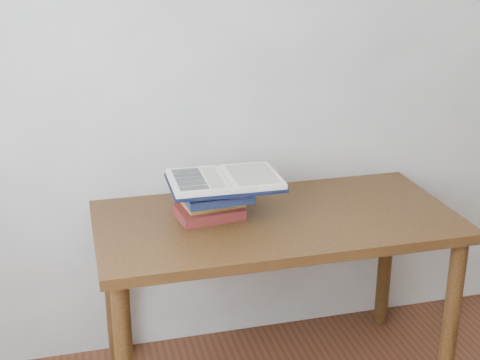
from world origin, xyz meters
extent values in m
cube|color=silver|center=(0.00, 1.75, 1.30)|extent=(3.50, 0.04, 2.60)
cube|color=#4E3413|center=(0.00, 1.38, 0.68)|extent=(1.31, 0.66, 0.04)
cylinder|color=#4E3413|center=(0.59, 1.11, 0.33)|extent=(0.06, 0.06, 0.67)
cylinder|color=#4E3413|center=(-0.60, 1.65, 0.33)|extent=(0.06, 0.06, 0.67)
cylinder|color=#4E3413|center=(0.59, 1.65, 0.33)|extent=(0.06, 0.06, 0.67)
cube|color=maroon|center=(-0.24, 1.44, 0.72)|extent=(0.25, 0.19, 0.04)
cube|color=#A45525|center=(-0.22, 1.46, 0.75)|extent=(0.23, 0.17, 0.03)
cube|color=navy|center=(-0.21, 1.44, 0.78)|extent=(0.25, 0.19, 0.03)
cube|color=maroon|center=(-0.21, 1.45, 0.81)|extent=(0.24, 0.19, 0.03)
cube|color=black|center=(-0.18, 1.43, 0.84)|extent=(0.40, 0.28, 0.01)
cube|color=beige|center=(-0.28, 1.43, 0.85)|extent=(0.19, 0.27, 0.02)
cube|color=beige|center=(-0.09, 1.43, 0.85)|extent=(0.19, 0.27, 0.02)
cylinder|color=beige|center=(-0.18, 1.43, 0.85)|extent=(0.02, 0.26, 0.01)
cube|color=black|center=(-0.31, 1.52, 0.86)|extent=(0.10, 0.04, 0.00)
cube|color=black|center=(-0.31, 1.47, 0.86)|extent=(0.10, 0.04, 0.00)
cube|color=black|center=(-0.31, 1.43, 0.86)|extent=(0.10, 0.04, 0.00)
cube|color=black|center=(-0.31, 1.38, 0.86)|extent=(0.10, 0.04, 0.00)
cube|color=black|center=(-0.31, 1.34, 0.86)|extent=(0.10, 0.04, 0.00)
cube|color=beige|center=(-0.23, 1.43, 0.86)|extent=(0.05, 0.22, 0.00)
cube|color=beige|center=(-0.08, 1.43, 0.86)|extent=(0.16, 0.22, 0.00)
camera|label=1|loc=(-0.69, -0.75, 1.67)|focal=50.00mm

